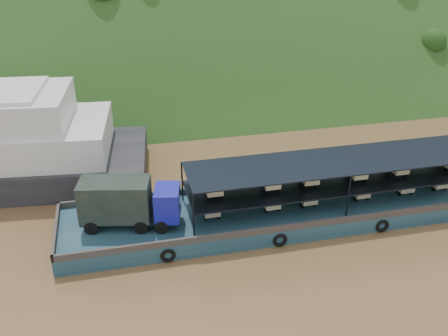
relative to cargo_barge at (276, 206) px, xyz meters
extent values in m
plane|color=brown|center=(-1.29, 0.38, -1.18)|extent=(160.00, 160.00, 0.00)
cube|color=#1A3613|center=(-1.29, 36.38, -1.18)|extent=(140.00, 39.60, 39.60)
cube|color=#142F46|center=(1.19, 0.03, -0.58)|extent=(35.00, 7.00, 1.20)
cube|color=#592D19|center=(1.19, 3.43, 0.27)|extent=(35.00, 0.20, 0.50)
cube|color=#592D19|center=(1.19, -3.37, 0.27)|extent=(35.00, 0.20, 0.50)
cube|color=#592D19|center=(-16.21, 0.03, 0.27)|extent=(0.20, 7.00, 0.50)
torus|color=black|center=(-8.81, -3.52, -0.63)|extent=(1.06, 0.26, 1.06)
torus|color=black|center=(-0.81, -3.52, -0.63)|extent=(1.06, 0.26, 1.06)
torus|color=black|center=(7.19, -3.52, -0.63)|extent=(1.06, 0.26, 1.06)
cylinder|color=black|center=(-13.73, -0.63, 0.53)|extent=(1.07, 0.56, 1.02)
cylinder|color=black|center=(-13.29, 1.46, 0.53)|extent=(1.07, 0.56, 1.02)
cylinder|color=black|center=(-10.35, -1.35, 0.53)|extent=(1.07, 0.56, 1.02)
cylinder|color=black|center=(-9.91, 0.74, 0.53)|extent=(1.07, 0.56, 1.02)
cylinder|color=black|center=(-8.96, -1.64, 0.53)|extent=(1.07, 0.56, 1.02)
cylinder|color=black|center=(-8.52, 0.44, 0.53)|extent=(1.07, 0.56, 1.02)
cube|color=black|center=(-10.93, -0.14, 0.68)|extent=(7.22, 3.62, 0.20)
cube|color=#151996|center=(-8.34, -0.68, 1.85)|extent=(2.19, 2.74, 2.24)
cube|color=black|center=(-7.50, -0.86, 2.25)|extent=(0.48, 2.00, 0.91)
cube|color=black|center=(-11.92, 0.07, 2.15)|extent=(5.28, 3.40, 2.84)
cube|color=black|center=(4.69, 0.03, 1.68)|extent=(23.00, 5.00, 0.12)
cube|color=black|center=(4.69, 0.03, 3.32)|extent=(23.00, 5.00, 0.08)
cylinder|color=black|center=(-6.81, -2.47, 1.67)|extent=(0.12, 0.12, 3.30)
cylinder|color=black|center=(-6.81, 2.53, 1.67)|extent=(0.12, 0.12, 3.30)
cylinder|color=black|center=(4.69, -2.47, 1.67)|extent=(0.12, 0.12, 3.30)
cylinder|color=black|center=(4.69, 2.53, 1.67)|extent=(0.12, 0.12, 3.30)
cylinder|color=black|center=(16.19, 2.53, 1.67)|extent=(0.12, 0.12, 3.30)
cylinder|color=black|center=(-5.16, 1.08, 0.28)|extent=(0.12, 0.52, 0.52)
cylinder|color=black|center=(-5.66, -0.72, 0.28)|extent=(0.14, 0.52, 0.52)
cylinder|color=black|center=(-4.66, -0.72, 0.28)|extent=(0.14, 0.52, 0.52)
cube|color=tan|center=(-5.16, -0.37, 0.62)|extent=(1.15, 1.50, 0.44)
cube|color=red|center=(-5.16, 0.78, 0.80)|extent=(0.55, 0.80, 0.80)
cube|color=red|center=(-5.16, 0.58, 1.30)|extent=(0.50, 0.10, 0.10)
cylinder|color=black|center=(-0.54, 1.08, 0.28)|extent=(0.12, 0.52, 0.52)
cylinder|color=black|center=(-1.04, -0.72, 0.28)|extent=(0.14, 0.52, 0.52)
cylinder|color=black|center=(-0.04, -0.72, 0.28)|extent=(0.14, 0.52, 0.52)
cube|color=beige|center=(-0.54, -0.37, 0.62)|extent=(1.15, 1.50, 0.44)
cube|color=red|center=(-0.54, 0.78, 0.80)|extent=(0.55, 0.80, 0.80)
cube|color=red|center=(-0.54, 0.58, 1.30)|extent=(0.50, 0.10, 0.10)
cylinder|color=black|center=(2.40, 1.08, 0.28)|extent=(0.12, 0.52, 0.52)
cylinder|color=black|center=(1.90, -0.72, 0.28)|extent=(0.14, 0.52, 0.52)
cylinder|color=black|center=(2.90, -0.72, 0.28)|extent=(0.14, 0.52, 0.52)
cube|color=#C8C18E|center=(2.40, -0.37, 0.62)|extent=(1.15, 1.50, 0.44)
cube|color=red|center=(2.40, 0.78, 0.80)|extent=(0.55, 0.80, 0.80)
cube|color=red|center=(2.40, 0.58, 1.30)|extent=(0.50, 0.10, 0.10)
cylinder|color=black|center=(6.80, 1.08, 0.28)|extent=(0.12, 0.52, 0.52)
cylinder|color=black|center=(6.30, -0.72, 0.28)|extent=(0.14, 0.52, 0.52)
cylinder|color=black|center=(7.30, -0.72, 0.28)|extent=(0.14, 0.52, 0.52)
cube|color=beige|center=(6.80, -0.37, 0.62)|extent=(1.15, 1.50, 0.44)
cube|color=red|center=(6.80, 0.78, 0.80)|extent=(0.55, 0.80, 0.80)
cube|color=red|center=(6.80, 0.58, 1.30)|extent=(0.50, 0.10, 0.10)
cylinder|color=black|center=(10.61, 1.08, 0.28)|extent=(0.12, 0.52, 0.52)
cylinder|color=black|center=(10.11, -0.72, 0.28)|extent=(0.14, 0.52, 0.52)
cylinder|color=black|center=(11.11, -0.72, 0.28)|extent=(0.14, 0.52, 0.52)
cube|color=#CBB28F|center=(10.61, -0.37, 0.62)|extent=(1.15, 1.50, 0.44)
cube|color=#B10B13|center=(10.61, 0.78, 0.80)|extent=(0.55, 0.80, 0.80)
cube|color=#B10B13|center=(10.61, 0.58, 1.30)|extent=(0.50, 0.10, 0.10)
cylinder|color=black|center=(13.70, 1.08, 0.28)|extent=(0.12, 0.52, 0.52)
cylinder|color=black|center=(13.20, -0.72, 0.28)|extent=(0.14, 0.52, 0.52)
cylinder|color=black|center=(14.20, -0.72, 0.28)|extent=(0.14, 0.52, 0.52)
cube|color=#C9C48E|center=(13.70, -0.37, 0.62)|extent=(1.15, 1.50, 0.44)
cube|color=red|center=(13.70, 0.78, 0.80)|extent=(0.55, 0.80, 0.80)
cube|color=red|center=(13.70, 0.58, 1.30)|extent=(0.50, 0.10, 0.10)
cylinder|color=black|center=(-4.94, 1.08, 2.00)|extent=(0.12, 0.52, 0.52)
cylinder|color=black|center=(-5.44, -0.72, 2.00)|extent=(0.14, 0.52, 0.52)
cylinder|color=black|center=(-4.44, -0.72, 2.00)|extent=(0.14, 0.52, 0.52)
cube|color=#C7B28D|center=(-4.94, -0.37, 2.34)|extent=(1.15, 1.50, 0.44)
cube|color=navy|center=(-4.94, 0.78, 2.52)|extent=(0.55, 0.80, 0.80)
cube|color=navy|center=(-4.94, 0.58, 3.02)|extent=(0.50, 0.10, 0.10)
cylinder|color=black|center=(-0.63, 1.08, 2.00)|extent=(0.12, 0.52, 0.52)
cylinder|color=black|center=(-1.13, -0.72, 2.00)|extent=(0.14, 0.52, 0.52)
cylinder|color=black|center=(-0.13, -0.72, 2.00)|extent=(0.14, 0.52, 0.52)
cube|color=beige|center=(-0.63, -0.37, 2.34)|extent=(1.15, 1.50, 0.44)
cube|color=navy|center=(-0.63, 0.78, 2.52)|extent=(0.55, 0.80, 0.80)
cube|color=navy|center=(-0.63, 0.58, 3.02)|extent=(0.50, 0.10, 0.10)
cylinder|color=black|center=(2.39, 1.08, 2.00)|extent=(0.12, 0.52, 0.52)
cylinder|color=black|center=(1.89, -0.72, 2.00)|extent=(0.14, 0.52, 0.52)
cylinder|color=black|center=(2.89, -0.72, 2.00)|extent=(0.14, 0.52, 0.52)
cube|color=#C4B18B|center=(2.39, -0.37, 2.34)|extent=(1.15, 1.50, 0.44)
cube|color=red|center=(2.39, 0.78, 2.52)|extent=(0.55, 0.80, 0.80)
cube|color=red|center=(2.39, 0.58, 3.02)|extent=(0.50, 0.10, 0.10)
cylinder|color=black|center=(6.32, 1.08, 2.00)|extent=(0.12, 0.52, 0.52)
cylinder|color=black|center=(5.82, -0.72, 2.00)|extent=(0.14, 0.52, 0.52)
cylinder|color=black|center=(6.82, -0.72, 2.00)|extent=(0.14, 0.52, 0.52)
cube|color=beige|center=(6.32, -0.37, 2.34)|extent=(1.15, 1.50, 0.44)
cube|color=#BAB383|center=(6.32, 0.78, 2.52)|extent=(0.55, 0.80, 0.80)
cube|color=#BAB383|center=(6.32, 0.58, 3.02)|extent=(0.50, 0.10, 0.10)
cylinder|color=black|center=(9.83, 1.08, 2.00)|extent=(0.12, 0.52, 0.52)
cylinder|color=black|center=(9.33, -0.72, 2.00)|extent=(0.14, 0.52, 0.52)
cylinder|color=black|center=(10.33, -0.72, 2.00)|extent=(0.14, 0.52, 0.52)
cube|color=tan|center=(9.83, -0.37, 2.34)|extent=(1.15, 1.50, 0.44)
cube|color=#A80B1B|center=(9.83, 0.78, 2.52)|extent=(0.55, 0.80, 0.80)
cube|color=#A80B1B|center=(9.83, 0.58, 3.02)|extent=(0.50, 0.10, 0.10)
cylinder|color=black|center=(14.42, 1.08, 2.00)|extent=(0.12, 0.52, 0.52)
cylinder|color=black|center=(13.92, -0.72, 2.00)|extent=(0.14, 0.52, 0.52)
cube|color=#BFB687|center=(14.42, 0.78, 2.52)|extent=(0.55, 0.80, 0.80)
cube|color=#BFB687|center=(14.42, 0.58, 3.02)|extent=(0.50, 0.10, 0.10)
camera|label=1|loc=(-11.37, -31.16, 19.90)|focal=40.00mm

